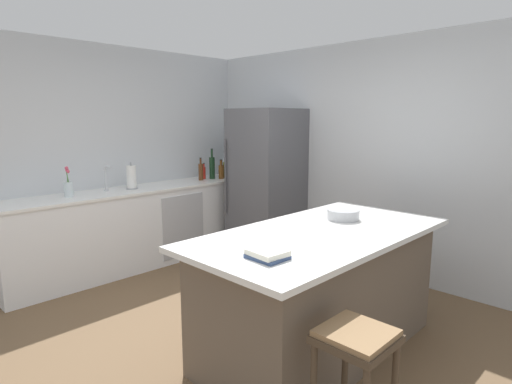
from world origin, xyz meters
TOP-DOWN VIEW (x-y plane):
  - ground_plane at (0.00, 0.00)m, footprint 7.20×7.20m
  - wall_rear at (0.00, 2.25)m, footprint 6.00×0.10m
  - wall_left at (-2.45, 0.00)m, footprint 0.10×6.00m
  - counter_run_left at (-2.09, 0.51)m, footprint 0.64×3.22m
  - kitchen_island at (0.60, 0.44)m, footprint 1.05×2.09m
  - refrigerator at (-1.26, 1.83)m, footprint 0.76×0.78m
  - bar_stool at (1.32, -0.25)m, footprint 0.36×0.36m
  - sink_faucet at (-2.14, 0.12)m, footprint 0.15×0.05m
  - flower_vase at (-2.10, -0.32)m, footprint 0.09×0.09m
  - paper_towel_roll at (-2.10, 0.41)m, footprint 0.14×0.14m
  - gin_bottle at (-2.17, 2.01)m, footprint 0.08×0.08m
  - soda_bottle at (-2.14, 1.91)m, footprint 0.07×0.07m
  - olive_oil_bottle at (-2.05, 1.82)m, footprint 0.05×0.05m
  - whiskey_bottle at (-2.00, 1.71)m, footprint 0.07×0.07m
  - wine_bottle at (-2.07, 1.61)m, footprint 0.08×0.08m
  - hot_sauce_bottle at (-2.15, 1.53)m, footprint 0.04×0.04m
  - syrup_bottle at (-2.08, 1.42)m, footprint 0.06×0.06m
  - cookbook_stack at (0.73, -0.28)m, footprint 0.23×0.20m
  - mixing_bowl at (0.51, 0.87)m, footprint 0.26×0.26m

SIDE VIEW (x-z plane):
  - ground_plane at x=0.00m, z-range 0.00..0.00m
  - counter_run_left at x=-2.09m, z-range 0.00..0.94m
  - kitchen_island at x=0.60m, z-range 0.01..0.94m
  - bar_stool at x=1.32m, z-range 0.21..0.90m
  - refrigerator at x=-1.26m, z-range 0.00..1.87m
  - cookbook_stack at x=0.73m, z-range 0.93..0.98m
  - mixing_bowl at x=0.51m, z-range 0.93..1.01m
  - hot_sauce_bottle at x=-2.15m, z-range 0.92..1.13m
  - flower_vase at x=-2.10m, z-range 0.87..1.20m
  - whiskey_bottle at x=-2.00m, z-range 0.91..1.17m
  - olive_oil_bottle at x=-2.05m, z-range 0.91..1.19m
  - syrup_bottle at x=-2.08m, z-range 0.90..1.21m
  - gin_bottle at x=-2.17m, z-range 0.90..1.23m
  - paper_towel_roll at x=-2.10m, z-range 0.91..1.23m
  - soda_bottle at x=-2.14m, z-range 0.90..1.26m
  - sink_faucet at x=-2.14m, z-range 0.94..1.24m
  - wine_bottle at x=-2.07m, z-range 0.89..1.30m
  - wall_rear at x=0.00m, z-range 0.00..2.60m
  - wall_left at x=-2.45m, z-range 0.00..2.60m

